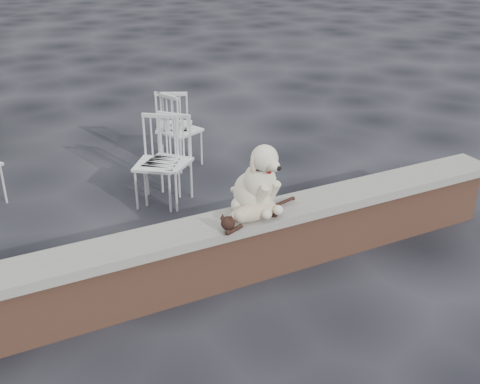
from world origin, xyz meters
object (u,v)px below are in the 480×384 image
chair_e (180,129)px  chair_c (174,125)px  chair_b (157,163)px  chair_d (168,161)px  cat (253,211)px  dog (254,176)px

chair_e → chair_c: size_ratio=1.00×
chair_b → chair_d: (0.12, -0.01, 0.00)m
chair_d → cat: bearing=-38.8°
dog → chair_c: dog is taller
cat → chair_c: chair_c is taller
dog → chair_b: size_ratio=0.67×
cat → chair_b: size_ratio=1.03×
chair_d → chair_e: bearing=109.3°
chair_b → chair_c: 1.19m
chair_c → chair_e: bearing=120.1°
chair_b → chair_d: bearing=30.8°
chair_e → chair_d: bearing=128.2°
dog → chair_b: 1.68m
chair_e → chair_d: same height
chair_d → chair_b: bearing=-137.5°
dog → chair_e: size_ratio=0.67×
dog → chair_d: size_ratio=0.67×
cat → chair_c: 2.81m
chair_e → chair_c: 0.16m
chair_d → chair_c: bearing=113.6°
cat → chair_e: 2.66m
dog → chair_d: bearing=84.7°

